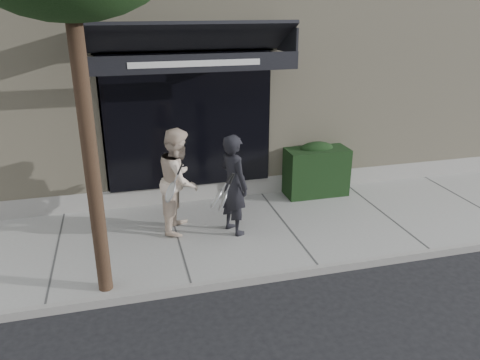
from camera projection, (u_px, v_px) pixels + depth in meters
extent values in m
plane|color=black|center=(285.00, 230.00, 8.68)|extent=(80.00, 80.00, 0.00)
cube|color=gray|center=(285.00, 227.00, 8.66)|extent=(20.00, 3.00, 0.12)
cube|color=gray|center=(319.00, 270.00, 7.26)|extent=(20.00, 0.10, 0.14)
cube|color=#B7AB8C|center=(224.00, 51.00, 12.21)|extent=(14.00, 7.00, 5.50)
cube|color=gray|center=(259.00, 185.00, 10.13)|extent=(14.02, 0.42, 0.50)
cube|color=black|center=(189.00, 120.00, 9.08)|extent=(3.20, 0.30, 2.60)
cube|color=gray|center=(103.00, 124.00, 8.84)|extent=(0.08, 0.40, 2.60)
cube|color=gray|center=(265.00, 114.00, 9.60)|extent=(0.08, 0.40, 2.60)
cube|color=gray|center=(184.00, 49.00, 8.74)|extent=(3.36, 0.40, 0.12)
cube|color=black|center=(190.00, 37.00, 8.01)|extent=(3.60, 1.03, 0.55)
cube|color=black|center=(195.00, 63.00, 7.70)|extent=(3.60, 0.05, 0.30)
cube|color=white|center=(196.00, 64.00, 7.67)|extent=(2.20, 0.01, 0.10)
cube|color=black|center=(82.00, 44.00, 7.62)|extent=(0.04, 1.00, 0.45)
cube|color=black|center=(287.00, 39.00, 8.46)|extent=(0.04, 1.00, 0.45)
cube|color=black|center=(315.00, 171.00, 9.85)|extent=(1.30, 0.70, 1.00)
ellipsoid|color=black|center=(317.00, 148.00, 9.67)|extent=(0.71, 0.38, 0.27)
cylinder|color=black|center=(88.00, 134.00, 5.89)|extent=(0.20, 0.20, 4.80)
imported|color=black|center=(234.00, 185.00, 8.05)|extent=(0.64, 0.76, 1.79)
torus|color=silver|center=(223.00, 201.00, 7.80)|extent=(0.18, 0.32, 0.29)
cylinder|color=silver|center=(223.00, 201.00, 7.80)|extent=(0.15, 0.28, 0.25)
cylinder|color=silver|center=(223.00, 201.00, 7.80)|extent=(0.18, 0.05, 0.08)
cylinder|color=black|center=(223.00, 201.00, 7.80)|extent=(0.20, 0.07, 0.10)
torus|color=silver|center=(216.00, 199.00, 7.71)|extent=(0.25, 0.34, 0.27)
cylinder|color=silver|center=(216.00, 199.00, 7.71)|extent=(0.21, 0.30, 0.23)
cylinder|color=silver|center=(216.00, 199.00, 7.71)|extent=(0.16, 0.06, 0.11)
cylinder|color=black|center=(216.00, 199.00, 7.71)|extent=(0.19, 0.08, 0.13)
imported|color=beige|center=(179.00, 180.00, 8.15)|extent=(0.96, 1.08, 1.86)
torus|color=silver|center=(170.00, 192.00, 7.78)|extent=(0.20, 0.32, 0.28)
cylinder|color=silver|center=(170.00, 192.00, 7.78)|extent=(0.16, 0.29, 0.24)
cylinder|color=silver|center=(170.00, 192.00, 7.78)|extent=(0.17, 0.05, 0.10)
cylinder|color=black|center=(170.00, 192.00, 7.78)|extent=(0.20, 0.06, 0.12)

